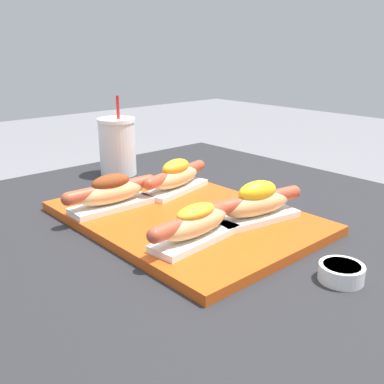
{
  "coord_description": "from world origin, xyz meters",
  "views": [
    {
      "loc": [
        0.58,
        -0.57,
        1.05
      ],
      "look_at": [
        -0.05,
        -0.0,
        0.77
      ],
      "focal_mm": 42.0,
      "sensor_mm": 36.0,
      "label": 1
    }
  ],
  "objects_px": {
    "serving_tray": "(185,217)",
    "drink_cup": "(117,147)",
    "hot_dog_1": "(196,223)",
    "hot_dog_2": "(176,177)",
    "hot_dog_3": "(257,203)",
    "sauce_bowl": "(341,272)",
    "hot_dog_0": "(111,192)"
  },
  "relations": [
    {
      "from": "serving_tray",
      "to": "drink_cup",
      "type": "relative_size",
      "value": 2.38
    },
    {
      "from": "hot_dog_1",
      "to": "drink_cup",
      "type": "distance_m",
      "value": 0.52
    },
    {
      "from": "serving_tray",
      "to": "hot_dog_2",
      "type": "xyz_separation_m",
      "value": [
        -0.12,
        0.08,
        0.04
      ]
    },
    {
      "from": "serving_tray",
      "to": "hot_dog_2",
      "type": "bearing_deg",
      "value": 146.91
    },
    {
      "from": "hot_dog_3",
      "to": "hot_dog_2",
      "type": "bearing_deg",
      "value": 179.65
    },
    {
      "from": "hot_dog_3",
      "to": "drink_cup",
      "type": "bearing_deg",
      "value": 178.02
    },
    {
      "from": "sauce_bowl",
      "to": "drink_cup",
      "type": "bearing_deg",
      "value": 174.17
    },
    {
      "from": "hot_dog_2",
      "to": "hot_dog_0",
      "type": "bearing_deg",
      "value": -90.65
    },
    {
      "from": "hot_dog_0",
      "to": "drink_cup",
      "type": "height_order",
      "value": "drink_cup"
    },
    {
      "from": "hot_dog_2",
      "to": "serving_tray",
      "type": "bearing_deg",
      "value": -33.09
    },
    {
      "from": "hot_dog_2",
      "to": "drink_cup",
      "type": "height_order",
      "value": "drink_cup"
    },
    {
      "from": "hot_dog_2",
      "to": "drink_cup",
      "type": "bearing_deg",
      "value": 176.53
    },
    {
      "from": "sauce_bowl",
      "to": "hot_dog_2",
      "type": "bearing_deg",
      "value": 172.8
    },
    {
      "from": "serving_tray",
      "to": "hot_dog_3",
      "type": "xyz_separation_m",
      "value": [
        0.12,
        0.08,
        0.04
      ]
    },
    {
      "from": "hot_dog_2",
      "to": "hot_dog_3",
      "type": "relative_size",
      "value": 0.99
    },
    {
      "from": "hot_dog_1",
      "to": "sauce_bowl",
      "type": "height_order",
      "value": "hot_dog_1"
    },
    {
      "from": "hot_dog_3",
      "to": "sauce_bowl",
      "type": "relative_size",
      "value": 3.14
    },
    {
      "from": "serving_tray",
      "to": "sauce_bowl",
      "type": "height_order",
      "value": "sauce_bowl"
    },
    {
      "from": "sauce_bowl",
      "to": "drink_cup",
      "type": "xyz_separation_m",
      "value": [
        -0.72,
        0.07,
        0.06
      ]
    },
    {
      "from": "hot_dog_0",
      "to": "sauce_bowl",
      "type": "distance_m",
      "value": 0.47
    },
    {
      "from": "hot_dog_1",
      "to": "drink_cup",
      "type": "xyz_separation_m",
      "value": [
        -0.5,
        0.17,
        0.03
      ]
    },
    {
      "from": "sauce_bowl",
      "to": "drink_cup",
      "type": "distance_m",
      "value": 0.72
    },
    {
      "from": "hot_dog_2",
      "to": "hot_dog_3",
      "type": "xyz_separation_m",
      "value": [
        0.24,
        -0.0,
        0.0
      ]
    },
    {
      "from": "hot_dog_1",
      "to": "hot_dog_0",
      "type": "bearing_deg",
      "value": -175.54
    },
    {
      "from": "hot_dog_1",
      "to": "hot_dog_3",
      "type": "distance_m",
      "value": 0.15
    },
    {
      "from": "sauce_bowl",
      "to": "hot_dog_3",
      "type": "bearing_deg",
      "value": 165.37
    },
    {
      "from": "hot_dog_0",
      "to": "sauce_bowl",
      "type": "relative_size",
      "value": 3.18
    },
    {
      "from": "drink_cup",
      "to": "sauce_bowl",
      "type": "bearing_deg",
      "value": -5.83
    },
    {
      "from": "hot_dog_3",
      "to": "sauce_bowl",
      "type": "xyz_separation_m",
      "value": [
        0.21,
        -0.06,
        -0.04
      ]
    },
    {
      "from": "hot_dog_0",
      "to": "hot_dog_2",
      "type": "height_order",
      "value": "hot_dog_2"
    },
    {
      "from": "serving_tray",
      "to": "hot_dog_1",
      "type": "bearing_deg",
      "value": -32.75
    },
    {
      "from": "hot_dog_0",
      "to": "hot_dog_1",
      "type": "relative_size",
      "value": 1.0
    }
  ]
}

